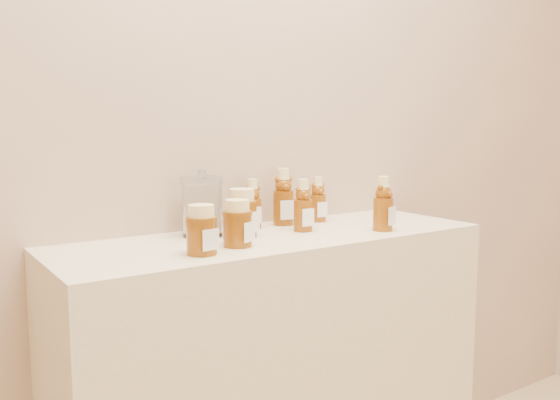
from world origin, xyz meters
TOP-DOWN VIEW (x-y plane):
  - wall_back at (0.00, 1.75)m, footprint 3.50×0.02m
  - display_table at (0.00, 1.55)m, footprint 1.20×0.40m
  - bear_bottle_back_left at (0.01, 1.68)m, footprint 0.07×0.07m
  - bear_bottle_back_mid at (0.11, 1.68)m, footprint 0.08×0.08m
  - bear_bottle_back_right at (0.24, 1.67)m, footprint 0.06×0.06m
  - bear_bottle_front_left at (0.10, 1.56)m, footprint 0.06×0.06m
  - bear_bottle_front_right at (0.29, 1.44)m, footprint 0.07×0.07m
  - honey_jar_left at (-0.27, 1.45)m, footprint 0.08×0.08m
  - honey_jar_back at (-0.09, 1.58)m, footprint 0.10×0.10m
  - honey_jar_front at (-0.16, 1.48)m, footprint 0.10×0.10m
  - glass_canister at (-0.17, 1.65)m, footprint 0.14×0.14m

SIDE VIEW (x-z plane):
  - display_table at x=0.00m, z-range 0.00..0.90m
  - honey_jar_front at x=-0.16m, z-range 0.90..1.02m
  - honey_jar_left at x=-0.27m, z-range 0.90..1.02m
  - honey_jar_back at x=-0.09m, z-range 0.90..1.03m
  - bear_bottle_back_right at x=0.24m, z-range 0.90..1.06m
  - bear_bottle_back_left at x=0.01m, z-range 0.90..1.06m
  - bear_bottle_front_left at x=0.10m, z-range 0.90..1.07m
  - bear_bottle_front_right at x=0.29m, z-range 0.90..1.07m
  - glass_canister at x=-0.17m, z-range 0.90..1.07m
  - bear_bottle_back_mid at x=0.11m, z-range 0.90..1.09m
  - wall_back at x=0.00m, z-range 0.00..2.70m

